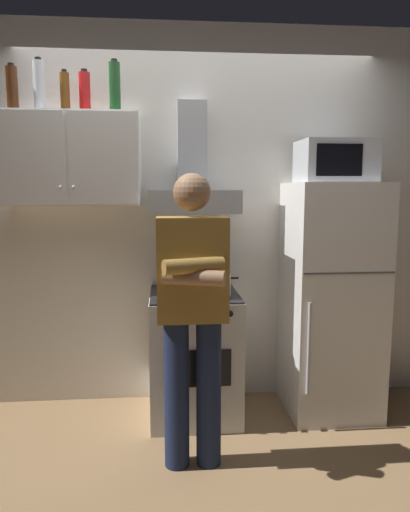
# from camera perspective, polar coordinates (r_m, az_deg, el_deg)

# --- Properties ---
(ground_plane) EXTENTS (7.00, 7.00, 0.00)m
(ground_plane) POSITION_cam_1_polar(r_m,az_deg,el_deg) (3.22, 0.00, -20.73)
(ground_plane) COLOR olive
(back_wall_tiled) EXTENTS (4.80, 0.10, 2.70)m
(back_wall_tiled) POSITION_cam_1_polar(r_m,az_deg,el_deg) (3.42, -0.88, 4.72)
(back_wall_tiled) COLOR silver
(back_wall_tiled) RESTS_ON ground_plane
(upper_cabinet) EXTENTS (0.90, 0.37, 0.60)m
(upper_cabinet) POSITION_cam_1_polar(r_m,az_deg,el_deg) (3.25, -16.04, 11.29)
(upper_cabinet) COLOR white
(stove_oven) EXTENTS (0.60, 0.62, 0.87)m
(stove_oven) POSITION_cam_1_polar(r_m,az_deg,el_deg) (3.26, -1.29, -11.96)
(stove_oven) COLOR white
(stove_oven) RESTS_ON ground_plane
(range_hood) EXTENTS (0.60, 0.44, 0.75)m
(range_hood) POSITION_cam_1_polar(r_m,az_deg,el_deg) (3.19, -1.50, 8.92)
(range_hood) COLOR #B7BABF
(refrigerator) EXTENTS (0.60, 0.62, 1.60)m
(refrigerator) POSITION_cam_1_polar(r_m,az_deg,el_deg) (3.35, 15.19, -5.15)
(refrigerator) COLOR white
(refrigerator) RESTS_ON ground_plane
(microwave) EXTENTS (0.48, 0.37, 0.28)m
(microwave) POSITION_cam_1_polar(r_m,az_deg,el_deg) (3.29, 15.68, 11.09)
(microwave) COLOR #B7BABF
(microwave) RESTS_ON refrigerator
(person_standing) EXTENTS (0.38, 0.33, 1.64)m
(person_standing) POSITION_cam_1_polar(r_m,az_deg,el_deg) (2.54, -1.55, -6.73)
(person_standing) COLOR #192342
(person_standing) RESTS_ON ground_plane
(cooking_pot) EXTENTS (0.30, 0.20, 0.13)m
(cooking_pot) POSITION_cam_1_polar(r_m,az_deg,el_deg) (3.02, 1.30, -3.60)
(cooking_pot) COLOR #B7BABF
(cooking_pot) RESTS_ON stove_oven
(bottle_soda_red) EXTENTS (0.07, 0.07, 0.28)m
(bottle_soda_red) POSITION_cam_1_polar(r_m,az_deg,el_deg) (3.30, -14.54, 18.85)
(bottle_soda_red) COLOR red
(bottle_soda_red) RESTS_ON upper_cabinet
(bottle_rum_dark) EXTENTS (0.07, 0.07, 0.29)m
(bottle_rum_dark) POSITION_cam_1_polar(r_m,az_deg,el_deg) (3.35, -22.59, 18.46)
(bottle_rum_dark) COLOR #47230F
(bottle_rum_dark) RESTS_ON upper_cabinet
(bottle_vodka_clear) EXTENTS (0.07, 0.07, 0.33)m
(bottle_vodka_clear) POSITION_cam_1_polar(r_m,az_deg,el_deg) (3.32, -19.69, 19.07)
(bottle_vodka_clear) COLOR silver
(bottle_vodka_clear) RESTS_ON upper_cabinet
(bottle_wine_green) EXTENTS (0.07, 0.07, 0.34)m
(bottle_wine_green) POSITION_cam_1_polar(r_m,az_deg,el_deg) (3.27, -11.02, 19.63)
(bottle_wine_green) COLOR #19471E
(bottle_wine_green) RESTS_ON upper_cabinet
(bottle_beer_brown) EXTENTS (0.06, 0.06, 0.27)m
(bottle_beer_brown) POSITION_cam_1_polar(r_m,az_deg,el_deg) (3.31, -16.82, 18.68)
(bottle_beer_brown) COLOR brown
(bottle_beer_brown) RESTS_ON upper_cabinet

